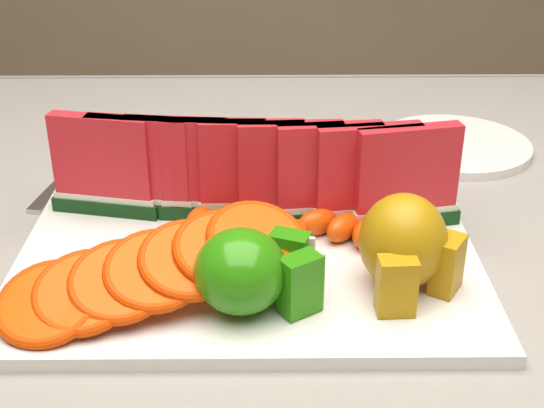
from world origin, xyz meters
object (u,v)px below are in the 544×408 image
Objects in this scene: side_plate at (453,145)px; fork at (70,173)px; platter at (248,255)px; apple_cluster at (250,271)px; pear_cluster at (405,245)px.

side_plate is 0.44m from fork.
fork is at bearing 137.40° from platter.
platter is 3.82× the size of apple_cluster.
apple_cluster is (0.00, -0.09, 0.04)m from platter.
apple_cluster reaches higher than side_plate.
platter is at bearing 92.41° from apple_cluster.
apple_cluster is 1.08× the size of pear_cluster.
pear_cluster is 0.50× the size of fork.
platter is 4.11× the size of pear_cluster.
apple_cluster is at bearing -87.59° from platter.
platter reaches higher than fork.
apple_cluster is 0.54× the size of fork.
platter is 0.27m from fork.
side_plate is (0.24, 0.25, -0.00)m from platter.
pear_cluster reaches higher than apple_cluster.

